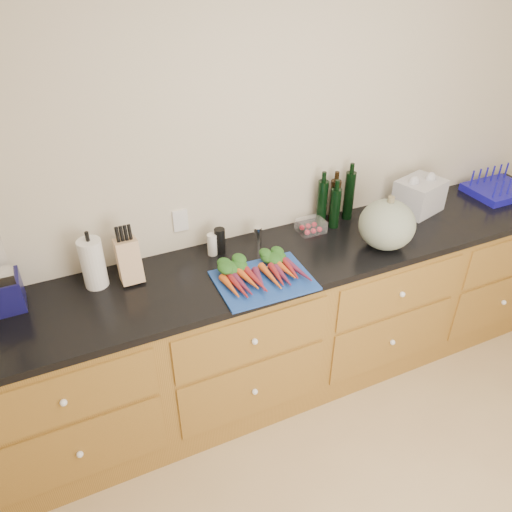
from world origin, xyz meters
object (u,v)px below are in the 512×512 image
cutting_board (264,280)px  paper_towel (93,263)px  squash (387,225)px  carrots (260,272)px  knife_block (129,261)px  tomato_box (311,226)px  dish_rack (498,188)px

cutting_board → paper_towel: paper_towel is taller
squash → paper_towel: (-1.50, 0.30, -0.01)m
cutting_board → carrots: bearing=90.0°
knife_block → cutting_board: bearing=-26.9°
carrots → tomato_box: 0.55m
tomato_box → carrots: bearing=-147.6°
carrots → tomato_box: tomato_box is taller
cutting_board → knife_block: knife_block is taller
carrots → squash: bearing=-1.4°
cutting_board → carrots: (0.00, 0.04, 0.03)m
paper_towel → dish_rack: bearing=-1.8°
squash → dish_rack: bearing=11.5°
tomato_box → dish_rack: (1.37, -0.09, 0.00)m
knife_block → squash: bearing=-11.8°
knife_block → tomato_box: bearing=1.6°
knife_block → tomato_box: 1.06m
knife_block → tomato_box: size_ratio=1.44×
knife_block → tomato_box: knife_block is taller
carrots → dish_rack: dish_rack is taller
paper_towel → tomato_box: 1.22m
carrots → cutting_board: bearing=-90.0°
carrots → paper_towel: bearing=159.6°
tomato_box → cutting_board: bearing=-144.4°
paper_towel → carrots: bearing=-20.4°
squash → dish_rack: (1.09, 0.22, -0.10)m
cutting_board → squash: size_ratio=1.54×
paper_towel → dish_rack: (2.59, -0.08, -0.09)m
paper_towel → tomato_box: paper_towel is taller
squash → dish_rack: 1.11m
squash → carrots: bearing=178.6°
cutting_board → tomato_box: size_ratio=3.10×
cutting_board → dish_rack: size_ratio=1.23×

